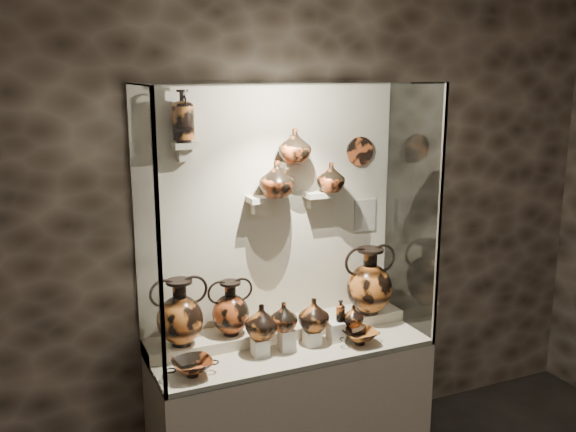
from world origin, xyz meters
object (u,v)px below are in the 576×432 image
(amphora_right, at_px, (369,281))
(ovoid_vase_b, at_px, (295,146))
(amphora_left, at_px, (180,312))
(ovoid_vase_a, at_px, (277,179))
(jug_b, at_px, (283,316))
(jug_c, at_px, (314,314))
(kylix_right, at_px, (360,336))
(jug_a, at_px, (261,321))
(lekythos_tall, at_px, (183,113))
(kylix_left, at_px, (192,366))
(lekythos_small, at_px, (340,309))
(jug_e, at_px, (353,316))
(amphora_mid, at_px, (230,308))
(ovoid_vase_c, at_px, (331,177))

(amphora_right, bearing_deg, ovoid_vase_b, -176.61)
(amphora_left, xyz_separation_m, ovoid_vase_a, (0.63, 0.05, 0.73))
(ovoid_vase_b, bearing_deg, amphora_right, 2.71)
(jug_b, bearing_deg, amphora_left, -172.84)
(amphora_left, bearing_deg, jug_c, 2.83)
(kylix_right, bearing_deg, amphora_right, 31.39)
(kylix_right, bearing_deg, jug_a, 149.56)
(jug_b, bearing_deg, amphora_right, 38.16)
(amphora_left, height_order, jug_c, amphora_left)
(kylix_right, bearing_deg, lekythos_tall, 139.33)
(kylix_left, relative_size, lekythos_tall, 0.86)
(kylix_left, bearing_deg, lekythos_small, 24.37)
(amphora_right, relative_size, ovoid_vase_a, 2.01)
(amphora_right, bearing_deg, lekythos_tall, -173.07)
(jug_e, xyz_separation_m, lekythos_tall, (-0.95, 0.29, 1.26))
(jug_b, distance_m, kylix_left, 0.62)
(jug_e, relative_size, ovoid_vase_a, 0.61)
(amphora_mid, distance_m, lekythos_tall, 1.19)
(jug_c, bearing_deg, amphora_right, -5.66)
(amphora_right, distance_m, lekythos_tall, 1.62)
(jug_b, distance_m, ovoid_vase_a, 0.82)
(amphora_right, relative_size, kylix_right, 1.70)
(kylix_left, xyz_separation_m, ovoid_vase_b, (0.77, 0.34, 1.13))
(ovoid_vase_a, bearing_deg, jug_a, -112.67)
(ovoid_vase_b, bearing_deg, lekythos_small, -37.82)
(lekythos_small, relative_size, lekythos_tall, 0.46)
(jug_b, distance_m, lekythos_tall, 1.31)
(lekythos_tall, height_order, ovoid_vase_a, lekythos_tall)
(jug_a, height_order, lekythos_tall, lekythos_tall)
(jug_a, bearing_deg, kylix_right, -8.29)
(ovoid_vase_a, height_order, ovoid_vase_b, ovoid_vase_b)
(ovoid_vase_b, bearing_deg, kylix_right, -39.41)
(jug_b, xyz_separation_m, jug_e, (0.46, -0.01, -0.07))
(jug_c, bearing_deg, jug_e, -29.28)
(jug_c, xyz_separation_m, lekythos_small, (0.18, -0.01, 0.01))
(jug_c, bearing_deg, lekythos_small, -26.43)
(kylix_left, xyz_separation_m, ovoid_vase_c, (1.02, 0.35, 0.92))
(kylix_left, distance_m, kylix_right, 1.05)
(kylix_right, distance_m, ovoid_vase_a, 1.08)
(ovoid_vase_a, bearing_deg, amphora_mid, -155.93)
(jug_b, height_order, ovoid_vase_b, ovoid_vase_b)
(jug_e, height_order, kylix_right, jug_e)
(amphora_left, height_order, kylix_left, amphora_left)
(amphora_right, xyz_separation_m, ovoid_vase_a, (-0.63, 0.07, 0.71))
(amphora_left, xyz_separation_m, kylix_right, (1.04, -0.29, -0.22))
(amphora_right, height_order, ovoid_vase_a, ovoid_vase_a)
(amphora_right, height_order, jug_e, amphora_right)
(lekythos_small, distance_m, lekythos_tall, 1.52)
(jug_c, xyz_separation_m, kylix_left, (-0.79, -0.11, -0.13))
(lekythos_small, xyz_separation_m, ovoid_vase_c, (0.05, 0.25, 0.78))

